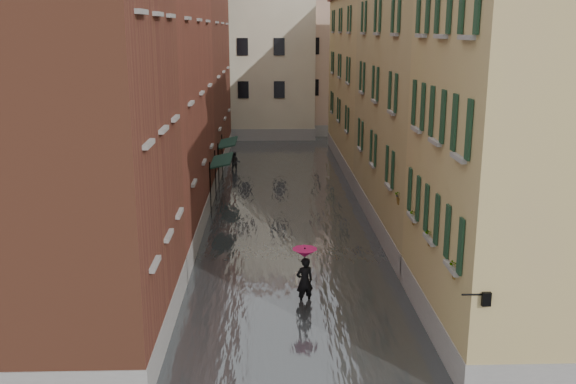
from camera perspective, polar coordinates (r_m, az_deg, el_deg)
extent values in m
plane|color=#535355|center=(22.44, 0.78, -10.43)|extent=(120.00, 120.00, 0.00)
cube|color=#4C5155|center=(34.65, -0.17, -1.27)|extent=(10.00, 60.00, 0.20)
cube|color=brown|center=(19.56, -19.91, 4.97)|extent=(6.00, 8.00, 13.00)
cube|color=maroon|center=(30.15, -13.50, 7.93)|extent=(6.00, 14.00, 12.50)
cube|color=brown|center=(44.85, -9.72, 11.02)|extent=(6.00, 16.00, 14.00)
cube|color=tan|center=(20.33, 21.25, 3.02)|extent=(6.00, 8.00, 11.50)
cube|color=tan|center=(30.56, 13.43, 8.48)|extent=(6.00, 14.00, 13.00)
cube|color=tan|center=(45.22, 8.46, 9.51)|extent=(6.00, 16.00, 11.50)
cube|color=beige|center=(58.48, -3.87, 11.41)|extent=(12.00, 9.00, 13.00)
cube|color=tan|center=(60.86, 4.87, 11.03)|extent=(10.00, 9.00, 12.00)
cube|color=#153126|center=(34.64, -5.91, 2.82)|extent=(1.09, 3.30, 0.31)
cylinder|color=black|center=(33.33, -6.92, 0.31)|extent=(0.06, 0.06, 2.80)
cylinder|color=black|center=(36.53, -6.47, 1.56)|extent=(0.06, 0.06, 2.80)
cube|color=#153126|center=(40.13, -5.36, 4.41)|extent=(1.09, 3.29, 0.31)
cylinder|color=black|center=(38.76, -6.20, 2.30)|extent=(0.06, 0.06, 2.80)
cylinder|color=black|center=(41.98, -5.87, 3.23)|extent=(0.06, 0.06, 2.80)
cylinder|color=black|center=(16.45, 16.18, -8.75)|extent=(0.60, 0.05, 0.05)
cube|color=black|center=(16.58, 17.16, -9.01)|extent=(0.22, 0.22, 0.35)
cube|color=beige|center=(16.58, 17.16, -9.01)|extent=(0.14, 0.14, 0.24)
cube|color=maroon|center=(17.77, 14.95, -6.73)|extent=(0.22, 0.85, 0.18)
imported|color=#265926|center=(17.63, 15.04, -5.46)|extent=(0.59, 0.51, 0.66)
cube|color=maroon|center=(20.22, 12.81, -4.03)|extent=(0.22, 0.85, 0.18)
imported|color=#265926|center=(20.09, 12.88, -2.89)|extent=(0.59, 0.51, 0.66)
cube|color=maroon|center=(22.24, 11.43, -2.28)|extent=(0.22, 0.85, 0.18)
imported|color=#265926|center=(22.13, 11.49, -1.23)|extent=(0.59, 0.51, 0.66)
cube|color=maroon|center=(24.70, 10.09, -0.56)|extent=(0.22, 0.85, 0.18)
imported|color=#265926|center=(24.59, 10.13, 0.39)|extent=(0.59, 0.51, 0.66)
imported|color=black|center=(22.51, 1.49, -7.94)|extent=(0.74, 0.61, 1.74)
cube|color=beige|center=(22.51, 0.76, -7.71)|extent=(0.08, 0.30, 0.38)
cylinder|color=black|center=(22.33, 1.49, -6.80)|extent=(0.02, 0.02, 1.00)
cone|color=#C20C53|center=(22.13, 1.50, -5.42)|extent=(0.88, 0.88, 0.28)
imported|color=black|center=(43.06, -4.73, 2.62)|extent=(0.71, 0.56, 1.45)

